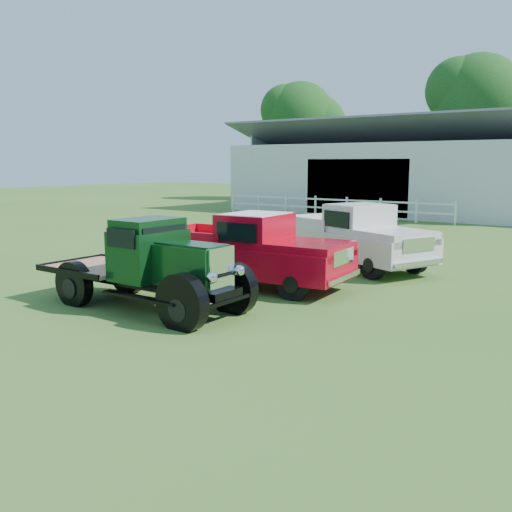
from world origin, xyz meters
The scene contains 8 objects.
ground centered at (0.00, 0.00, 0.00)m, with size 120.00×120.00×0.00m, color #3E6421.
shed_left centered at (-7.00, 26.00, 2.80)m, with size 18.80×10.20×5.60m, color #A6A6A6, non-canonical shape.
fence_rail centered at (-8.00, 20.00, 0.60)m, with size 14.20×0.16×1.20m, color white, non-canonical shape.
tree_a centered at (-18.00, 33.00, 5.25)m, with size 6.30×6.30×10.50m, color #103E0F, non-canonical shape.
tree_b centered at (-4.00, 34.00, 5.75)m, with size 6.90×6.90×11.50m, color #103E0F, non-canonical shape.
vintage_flatbed centered at (-1.43, -0.53, 0.96)m, with size 4.86×1.93×1.93m, color black, non-canonical shape.
red_pickup centered at (-0.91, 2.57, 0.93)m, with size 5.11×1.96×1.86m, color red, non-canonical shape.
white_pickup centered at (0.09, 6.46, 0.92)m, with size 5.03×1.95×1.85m, color silver, non-canonical shape.
Camera 1 is at (7.38, -8.85, 3.07)m, focal length 40.00 mm.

